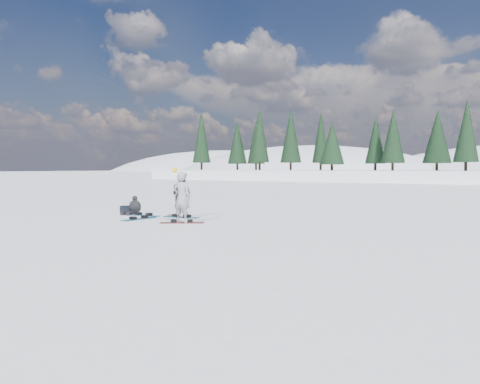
% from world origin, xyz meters
% --- Properties ---
extents(ground, '(420.00, 420.00, 0.00)m').
position_xyz_m(ground, '(0.00, 0.00, 0.00)').
color(ground, white).
rests_on(ground, ground).
extents(alpine_backdrop, '(412.50, 227.00, 53.20)m').
position_xyz_m(alpine_backdrop, '(-11.72, 189.17, -13.97)').
color(alpine_backdrop, white).
rests_on(alpine_backdrop, ground).
extents(snowboarder_woman, '(0.70, 0.52, 1.92)m').
position_xyz_m(snowboarder_woman, '(-0.73, 1.27, 0.90)').
color(snowboarder_woman, '#A5A5AA').
rests_on(snowboarder_woman, ground).
extents(snowboarder_man, '(0.86, 0.67, 1.73)m').
position_xyz_m(snowboarder_man, '(-1.85, 2.65, 0.87)').
color(snowboarder_man, black).
rests_on(snowboarder_man, ground).
extents(seated_rider, '(0.64, 0.96, 0.76)m').
position_xyz_m(seated_rider, '(-4.37, 2.68, 0.29)').
color(seated_rider, black).
rests_on(seated_rider, ground).
extents(gear_bag, '(0.51, 0.40, 0.30)m').
position_xyz_m(gear_bag, '(-5.07, 2.93, 0.15)').
color(gear_bag, black).
rests_on(gear_bag, ground).
extents(snowboard_woman, '(1.41, 1.06, 0.03)m').
position_xyz_m(snowboard_woman, '(-0.72, 1.27, 0.01)').
color(snowboard_woman, maroon).
rests_on(snowboard_woman, ground).
extents(snowboard_man, '(1.52, 0.48, 0.03)m').
position_xyz_m(snowboard_man, '(-1.85, 2.65, 0.01)').
color(snowboard_man, teal).
rests_on(snowboard_man, ground).
extents(snowboard_loose_c, '(1.50, 0.29, 0.03)m').
position_xyz_m(snowboard_loose_c, '(-3.54, 2.38, 0.01)').
color(snowboard_loose_c, '#1C629E').
rests_on(snowboard_loose_c, ground).
extents(snowboard_loose_a, '(0.39, 1.52, 0.03)m').
position_xyz_m(snowboard_loose_a, '(-2.80, 1.33, 0.01)').
color(snowboard_loose_a, '#1A6D90').
rests_on(snowboard_loose_a, ground).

